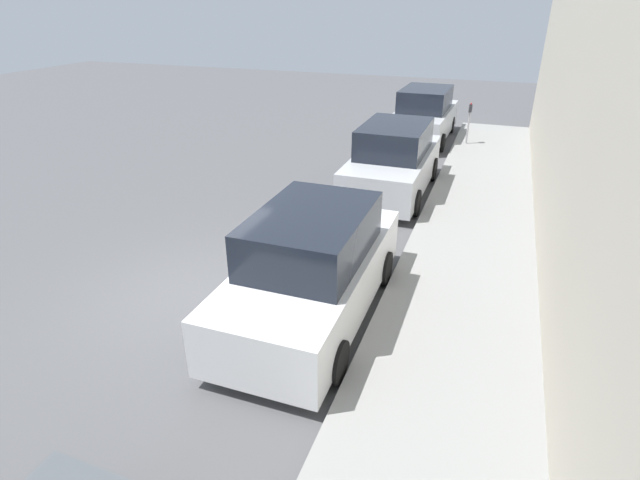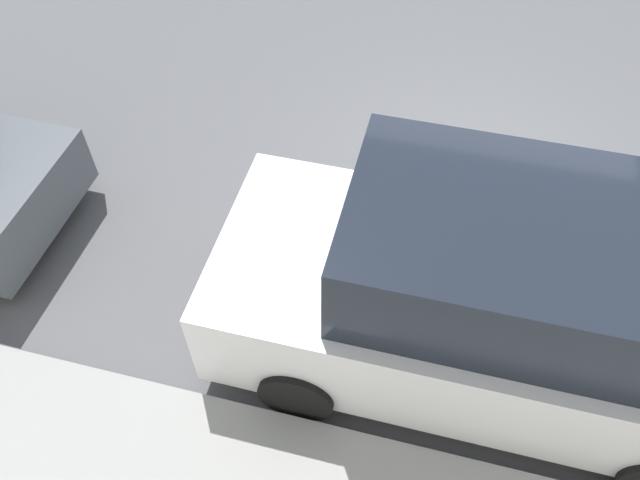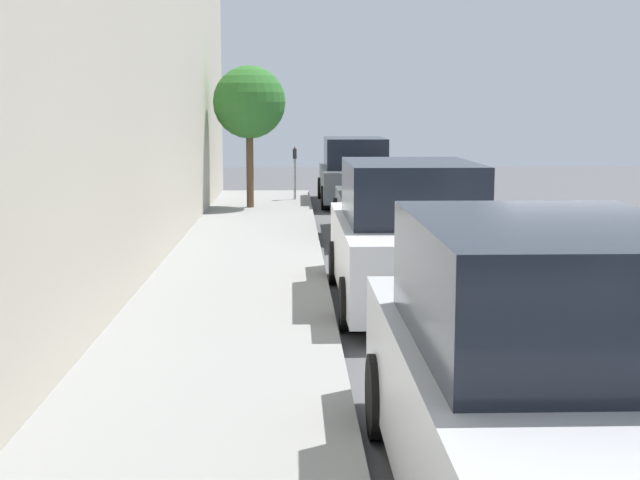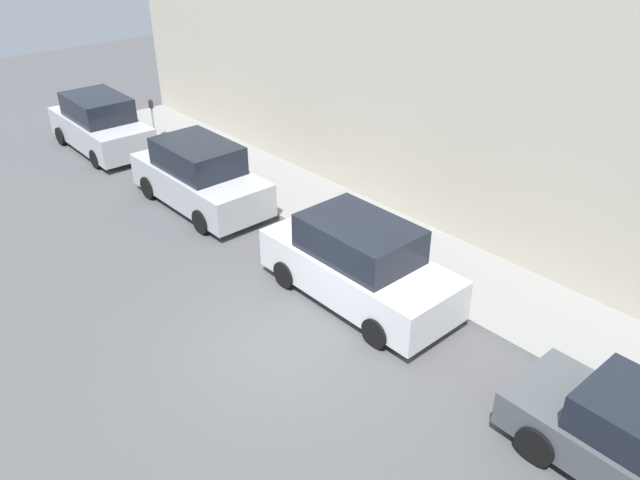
# 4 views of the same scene
# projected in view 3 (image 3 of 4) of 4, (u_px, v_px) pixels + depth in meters

# --- Properties ---
(ground_plane) EXTENTS (60.00, 60.00, 0.00)m
(ground_plane) POSITION_uv_depth(u_px,v_px,m) (575.00, 299.00, 12.70)
(ground_plane) COLOR #515154
(sidewalk) EXTENTS (2.72, 32.00, 0.15)m
(sidewalk) POSITION_uv_depth(u_px,v_px,m) (234.00, 297.00, 12.54)
(sidewalk) COLOR gray
(sidewalk) RESTS_ON ground_plane
(parked_minivan_nearest) EXTENTS (2.02, 4.91, 1.90)m
(parked_minivan_nearest) POSITION_uv_depth(u_px,v_px,m) (354.00, 172.00, 25.53)
(parked_minivan_nearest) COLOR #4C5156
(parked_minivan_nearest) RESTS_ON ground_plane
(parked_sedan_second) EXTENTS (1.92, 4.52, 1.54)m
(parked_sedan_second) POSITION_uv_depth(u_px,v_px,m) (382.00, 203.00, 18.92)
(parked_sedan_second) COLOR #4C5156
(parked_sedan_second) RESTS_ON ground_plane
(parked_suv_third) EXTENTS (2.08, 4.81, 1.98)m
(parked_suv_third) POSITION_uv_depth(u_px,v_px,m) (409.00, 238.00, 12.27)
(parked_suv_third) COLOR silver
(parked_suv_third) RESTS_ON ground_plane
(parked_suv_fourth) EXTENTS (2.08, 4.81, 1.98)m
(parked_suv_fourth) POSITION_uv_depth(u_px,v_px,m) (548.00, 382.00, 5.77)
(parked_suv_fourth) COLOR #B7BABF
(parked_suv_fourth) RESTS_ON ground_plane
(parking_meter_near) EXTENTS (0.11, 0.15, 1.50)m
(parking_meter_near) POSITION_uv_depth(u_px,v_px,m) (295.00, 167.00, 25.33)
(parking_meter_near) COLOR #ADADB2
(parking_meter_near) RESTS_ON sidewalk
(street_tree) EXTENTS (1.88, 1.88, 3.68)m
(street_tree) POSITION_uv_depth(u_px,v_px,m) (249.00, 103.00, 23.04)
(street_tree) COLOR brown
(street_tree) RESTS_ON sidewalk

